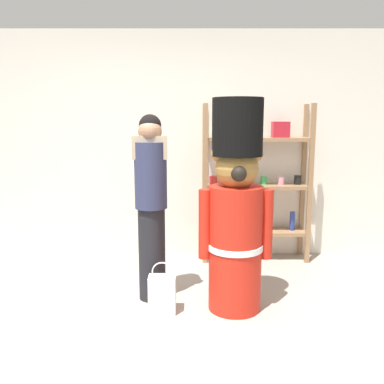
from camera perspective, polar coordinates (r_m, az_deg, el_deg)
ground_plane at (r=3.14m, az=-5.16°, el=-20.87°), size 6.40×6.40×0.00m
back_wall at (r=4.90m, az=-3.12°, el=6.35°), size 6.40×0.12×2.60m
merchandise_shelf at (r=4.78m, az=8.75°, el=1.45°), size 1.21×0.35×1.78m
teddy_bear_guard at (r=3.46m, az=6.02°, el=-2.67°), size 0.62×0.46×1.78m
person_shopper at (r=3.66m, az=-5.68°, el=-1.47°), size 0.30×0.28×1.65m
shopping_bag at (r=3.59m, az=-4.16°, el=-13.76°), size 0.23×0.15×0.44m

